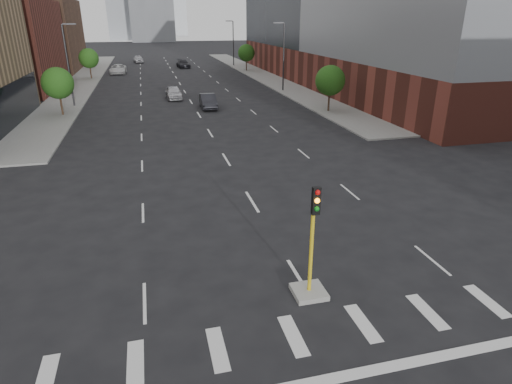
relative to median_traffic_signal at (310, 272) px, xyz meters
name	(u,v)px	position (x,y,z in m)	size (l,w,h in m)	color
sidewalk_left_far	(85,80)	(-15.00, 65.03, -0.90)	(5.00, 92.00, 0.15)	gray
sidewalk_right_far	(259,74)	(15.00, 65.03, -0.90)	(5.00, 92.00, 0.15)	gray
building_left_far_b	(21,35)	(-27.50, 83.03, 5.53)	(20.00, 24.00, 13.00)	brown
building_right_main	(376,8)	(29.50, 51.03, 10.03)	(24.00, 70.00, 22.00)	brown
median_traffic_signal	(310,272)	(0.00, 0.00, 0.00)	(1.20, 1.20, 4.40)	#999993
streetlight_right_a	(283,54)	(13.41, 46.03, 4.04)	(1.60, 0.22, 9.07)	#2D2D30
streetlight_right_b	(233,41)	(13.41, 81.03, 4.04)	(1.60, 0.22, 9.07)	#2D2D30
streetlight_left	(68,62)	(-13.41, 41.03, 4.04)	(1.60, 0.22, 9.07)	#2D2D30
tree_left_near	(58,83)	(-14.00, 36.03, 2.42)	(3.20, 3.20, 4.85)	#382619
tree_left_far	(89,58)	(-14.00, 66.03, 2.42)	(3.20, 3.20, 4.85)	#382619
tree_right_near	(330,80)	(14.00, 31.03, 2.42)	(3.20, 3.20, 4.85)	#382619
tree_right_far	(246,53)	(14.00, 71.03, 2.42)	(3.20, 3.20, 4.85)	#382619
car_near_left	(174,93)	(-1.87, 43.42, -0.17)	(1.90, 4.72, 1.61)	#B0AFB4
car_mid_right	(208,101)	(1.50, 36.42, -0.18)	(1.68, 4.81, 1.59)	black
car_far_left	(118,69)	(-9.93, 72.93, -0.15)	(2.75, 5.96, 1.66)	silver
car_deep_right	(183,64)	(2.67, 80.08, -0.18)	(2.21, 5.44, 1.58)	black
car_distant	(138,59)	(-6.34, 93.45, -0.15)	(1.96, 4.86, 1.66)	#ABAAAF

